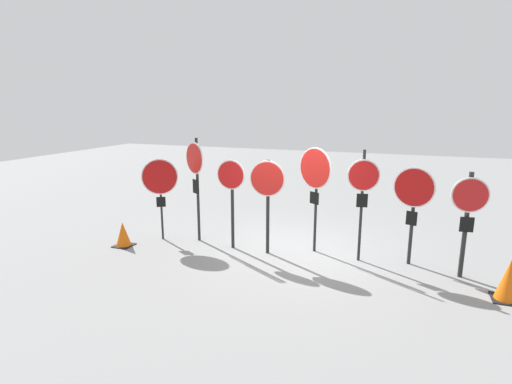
% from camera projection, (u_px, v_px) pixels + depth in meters
% --- Properties ---
extents(ground_plane, '(40.00, 40.00, 0.00)m').
position_uv_depth(ground_plane, '(295.00, 252.00, 9.12)').
color(ground_plane, gray).
extents(stop_sign_0, '(0.76, 0.47, 2.03)m').
position_uv_depth(stop_sign_0, '(160.00, 181.00, 9.65)').
color(stop_sign_0, black).
rests_on(stop_sign_0, ground).
extents(stop_sign_1, '(0.66, 0.42, 2.54)m').
position_uv_depth(stop_sign_1, '(195.00, 169.00, 9.52)').
color(stop_sign_1, black).
rests_on(stop_sign_1, ground).
extents(stop_sign_2, '(0.68, 0.13, 2.10)m').
position_uv_depth(stop_sign_2, '(231.00, 186.00, 9.05)').
color(stop_sign_2, black).
rests_on(stop_sign_2, ground).
extents(stop_sign_3, '(0.79, 0.15, 2.13)m').
position_uv_depth(stop_sign_3, '(267.00, 188.00, 8.71)').
color(stop_sign_3, black).
rests_on(stop_sign_3, ground).
extents(stop_sign_4, '(0.79, 0.50, 2.40)m').
position_uv_depth(stop_sign_4, '(315.00, 176.00, 8.79)').
color(stop_sign_4, black).
rests_on(stop_sign_4, ground).
extents(stop_sign_5, '(0.66, 0.18, 2.40)m').
position_uv_depth(stop_sign_5, '(363.00, 186.00, 8.26)').
color(stop_sign_5, black).
rests_on(stop_sign_5, ground).
extents(stop_sign_6, '(0.80, 0.25, 2.08)m').
position_uv_depth(stop_sign_6, '(414.00, 197.00, 8.11)').
color(stop_sign_6, black).
rests_on(stop_sign_6, ground).
extents(stop_sign_7, '(0.67, 0.17, 2.08)m').
position_uv_depth(stop_sign_7, '(468.00, 210.00, 7.50)').
color(stop_sign_7, black).
rests_on(stop_sign_7, ground).
extents(traffic_cone_0, '(0.42, 0.42, 0.58)m').
position_uv_depth(traffic_cone_0, '(123.00, 234.00, 9.47)').
color(traffic_cone_0, black).
rests_on(traffic_cone_0, ground).
extents(traffic_cone_1, '(0.47, 0.47, 0.74)m').
position_uv_depth(traffic_cone_1, '(509.00, 280.00, 6.82)').
color(traffic_cone_1, black).
rests_on(traffic_cone_1, ground).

